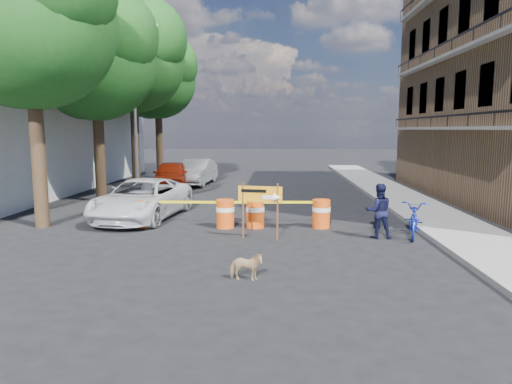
# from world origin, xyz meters

# --- Properties ---
(ground) EXTENTS (120.00, 120.00, 0.00)m
(ground) POSITION_xyz_m (0.00, 0.00, 0.00)
(ground) COLOR black
(ground) RESTS_ON ground
(sidewalk_east) EXTENTS (2.40, 40.00, 0.15)m
(sidewalk_east) POSITION_xyz_m (6.20, 6.00, 0.07)
(sidewalk_east) COLOR gray
(sidewalk_east) RESTS_ON ground
(tree_near) EXTENTS (5.46, 5.20, 9.15)m
(tree_near) POSITION_xyz_m (-6.73, 2.00, 6.36)
(tree_near) COLOR #332316
(tree_near) RESTS_ON ground
(tree_mid_a) EXTENTS (5.25, 5.00, 8.68)m
(tree_mid_a) POSITION_xyz_m (-6.74, 7.00, 6.01)
(tree_mid_a) COLOR #332316
(tree_mid_a) RESTS_ON ground
(tree_mid_b) EXTENTS (5.67, 5.40, 9.62)m
(tree_mid_b) POSITION_xyz_m (-6.73, 12.00, 6.71)
(tree_mid_b) COLOR #332316
(tree_mid_b) RESTS_ON ground
(tree_far) EXTENTS (5.04, 4.80, 8.84)m
(tree_far) POSITION_xyz_m (-6.74, 17.00, 6.22)
(tree_far) COLOR #332316
(tree_far) RESTS_ON ground
(streetlamp) EXTENTS (1.25, 0.18, 8.00)m
(streetlamp) POSITION_xyz_m (-5.93, 9.50, 4.38)
(streetlamp) COLOR gray
(streetlamp) RESTS_ON ground
(barrel_far_left) EXTENTS (0.58, 0.58, 0.90)m
(barrel_far_left) POSITION_xyz_m (-3.46, 2.11, 0.47)
(barrel_far_left) COLOR red
(barrel_far_left) RESTS_ON ground
(barrel_mid_left) EXTENTS (0.58, 0.58, 0.90)m
(barrel_mid_left) POSITION_xyz_m (-0.93, 2.13, 0.47)
(barrel_mid_left) COLOR red
(barrel_mid_left) RESTS_ON ground
(barrel_mid_right) EXTENTS (0.58, 0.58, 0.90)m
(barrel_mid_right) POSITION_xyz_m (0.02, 2.19, 0.47)
(barrel_mid_right) COLOR red
(barrel_mid_right) RESTS_ON ground
(barrel_far_right) EXTENTS (0.58, 0.58, 0.90)m
(barrel_far_right) POSITION_xyz_m (2.12, 2.27, 0.47)
(barrel_far_right) COLOR red
(barrel_far_right) RESTS_ON ground
(detour_sign) EXTENTS (1.24, 0.39, 1.62)m
(detour_sign) POSITION_xyz_m (0.37, 0.55, 1.18)
(detour_sign) COLOR #592D19
(detour_sign) RESTS_ON ground
(pedestrian) EXTENTS (0.78, 0.62, 1.58)m
(pedestrian) POSITION_xyz_m (3.61, 0.94, 0.79)
(pedestrian) COLOR black
(pedestrian) RESTS_ON ground
(bicycle) EXTENTS (1.02, 1.27, 2.09)m
(bicycle) POSITION_xyz_m (4.71, 1.20, 1.05)
(bicycle) COLOR #13269F
(bicycle) RESTS_ON ground
(dog) EXTENTS (0.71, 0.36, 0.59)m
(dog) POSITION_xyz_m (0.06, -2.94, 0.29)
(dog) COLOR tan
(dog) RESTS_ON ground
(suv_white) EXTENTS (2.89, 5.21, 1.38)m
(suv_white) POSITION_xyz_m (-3.99, 3.50, 0.69)
(suv_white) COLOR silver
(suv_white) RESTS_ON ground
(sedan_red) EXTENTS (2.29, 4.50, 1.47)m
(sedan_red) POSITION_xyz_m (-4.80, 11.46, 0.73)
(sedan_red) COLOR maroon
(sedan_red) RESTS_ON ground
(sedan_silver) EXTENTS (1.89, 4.44, 1.42)m
(sedan_silver) POSITION_xyz_m (-3.81, 13.46, 0.71)
(sedan_silver) COLOR #B4B6BB
(sedan_silver) RESTS_ON ground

